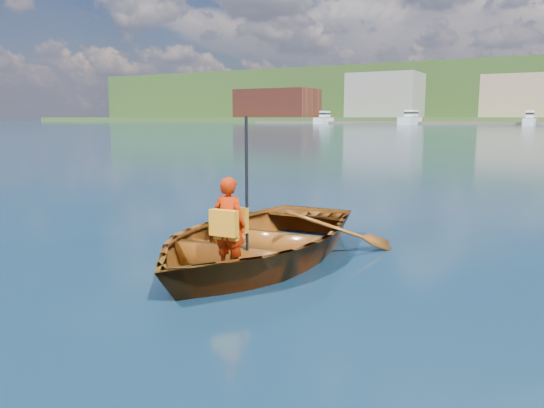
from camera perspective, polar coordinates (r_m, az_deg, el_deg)
ground at (r=7.11m, az=-2.92°, el=-6.11°), size 600.00×600.00×0.00m
rowboat at (r=7.07m, az=-1.83°, el=-3.75°), size 3.23×4.39×0.88m
child_paddler at (r=6.16m, az=-4.59°, el=-2.16°), size 0.42×0.35×1.80m
dock at (r=154.10m, az=25.99°, el=7.79°), size 160.02×11.10×0.80m
waterfront_buildings at (r=171.27m, az=25.89°, el=10.32°), size 202.00×16.00×14.00m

